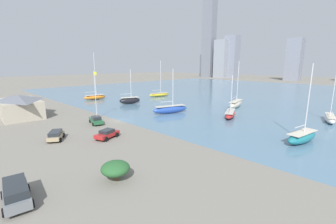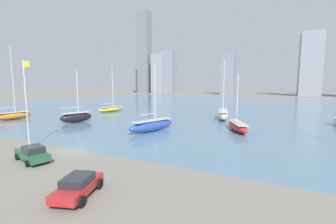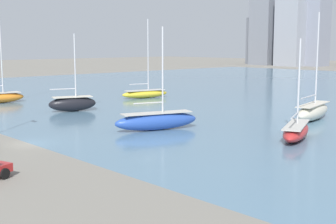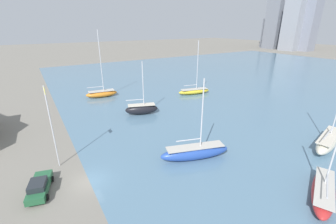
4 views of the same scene
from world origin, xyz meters
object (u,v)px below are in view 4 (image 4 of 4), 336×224
object	(u,v)px
sailboat_orange	(102,93)
sailboat_yellow	(194,91)
flag_pole	(51,125)
parked_pickup_green	(39,186)
sailboat_blue	(195,152)
sailboat_black	(142,109)
sailboat_cream	(328,141)
sailboat_red	(323,191)

from	to	relation	value
sailboat_orange	sailboat_yellow	bearing A→B (deg)	71.78
flag_pole	parked_pickup_green	bearing A→B (deg)	-29.58
sailboat_blue	sailboat_black	size ratio (longest dim) A/B	1.04
flag_pole	sailboat_black	world-z (taller)	sailboat_black
sailboat_yellow	sailboat_orange	bearing A→B (deg)	-102.71
sailboat_cream	sailboat_blue	bearing A→B (deg)	-125.87
sailboat_red	sailboat_blue	distance (m)	14.95
sailboat_blue	sailboat_cream	xyz separation A→B (m)	(8.02, 19.14, 0.04)
sailboat_black	sailboat_blue	bearing A→B (deg)	15.71
flag_pole	sailboat_black	bearing A→B (deg)	123.01
flag_pole	sailboat_black	distance (m)	21.23
sailboat_black	parked_pickup_green	bearing A→B (deg)	-32.93
sailboat_blue	sailboat_yellow	size ratio (longest dim) A/B	0.82
flag_pole	sailboat_orange	size ratio (longest dim) A/B	0.66
sailboat_red	parked_pickup_green	bearing A→B (deg)	-147.23
flag_pole	sailboat_orange	world-z (taller)	sailboat_orange
parked_pickup_green	flag_pole	bearing A→B (deg)	-104.85
sailboat_blue	sailboat_black	bearing A→B (deg)	-165.39
sailboat_red	sailboat_yellow	bearing A→B (deg)	137.80
sailboat_black	parked_pickup_green	xyz separation A→B (m)	(15.67, -19.84, -0.30)
flag_pole	sailboat_orange	xyz separation A→B (m)	(-27.75, 13.75, -4.95)
sailboat_red	sailboat_cream	world-z (taller)	sailboat_cream
flag_pole	sailboat_yellow	bearing A→B (deg)	115.80
sailboat_black	sailboat_red	bearing A→B (deg)	29.25
sailboat_orange	sailboat_cream	bearing A→B (deg)	33.36
sailboat_black	sailboat_cream	size ratio (longest dim) A/B	0.82
sailboat_black	sailboat_cream	world-z (taller)	sailboat_cream
flag_pole	sailboat_red	size ratio (longest dim) A/B	1.09
sailboat_black	sailboat_yellow	xyz separation A→B (m)	(-6.07, 18.52, -0.30)
sailboat_black	sailboat_yellow	size ratio (longest dim) A/B	0.79
sailboat_orange	sailboat_black	bearing A→B (deg)	19.28
parked_pickup_green	sailboat_blue	bearing A→B (deg)	-176.16
flag_pole	sailboat_cream	size ratio (longest dim) A/B	0.82
sailboat_black	sailboat_orange	bearing A→B (deg)	-148.95
sailboat_orange	sailboat_blue	bearing A→B (deg)	11.09
sailboat_red	sailboat_yellow	world-z (taller)	sailboat_yellow
sailboat_yellow	sailboat_cream	xyz separation A→B (m)	(33.38, -0.41, 0.26)
sailboat_red	parked_pickup_green	world-z (taller)	sailboat_red
parked_pickup_green	sailboat_red	bearing A→B (deg)	161.71
flag_pole	sailboat_red	bearing A→B (deg)	47.75
sailboat_red	sailboat_cream	bearing A→B (deg)	88.87
flag_pole	parked_pickup_green	xyz separation A→B (m)	(4.41, -2.50, -5.10)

